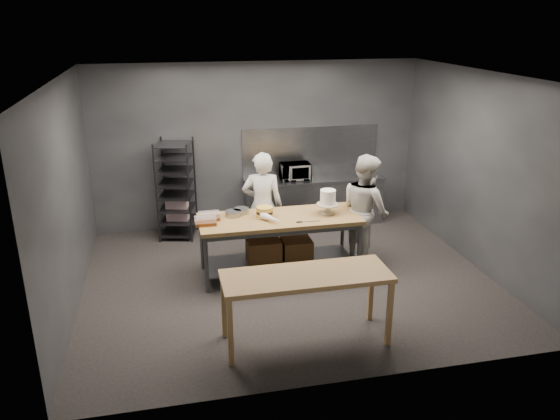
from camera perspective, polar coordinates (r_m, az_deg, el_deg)
name	(u,v)px	position (r m, az deg, el deg)	size (l,w,h in m)	color
ground	(289,279)	(8.30, 0.92, -7.23)	(6.00, 6.00, 0.00)	black
back_wall	(258,145)	(10.10, -2.31, 6.78)	(6.00, 0.04, 3.00)	#4C4F54
work_table	(279,238)	(8.27, -0.15, -2.97)	(2.40, 0.90, 0.92)	olive
near_counter	(306,281)	(6.48, 2.74, -7.39)	(2.00, 0.70, 0.90)	olive
back_counter	(314,201)	(10.31, 3.57, 0.97)	(2.60, 0.60, 0.90)	slate
splashback_panel	(311,151)	(10.33, 3.22, 6.21)	(2.60, 0.02, 0.90)	slate
speed_rack	(176,190)	(9.74, -10.77, 2.02)	(0.73, 0.77, 1.75)	black
chef_behind	(262,206)	(8.71, -1.85, 0.42)	(0.64, 0.42, 1.77)	silver
chef_right	(365,210)	(8.62, 8.91, 0.01)	(0.86, 0.67, 1.77)	beige
microwave	(295,171)	(10.04, 1.59, 4.05)	(0.54, 0.37, 0.30)	black
frosted_cake_stand	(328,199)	(8.22, 5.02, 1.13)	(0.34, 0.34, 0.38)	#BDB497
layer_cake	(265,212)	(8.11, -1.62, -0.20)	(0.25, 0.25, 0.16)	gold
cake_pans	(237,212)	(8.25, -4.51, -0.22)	(0.37, 0.33, 0.07)	gray
piping_bag	(271,219)	(7.90, -0.90, -0.90)	(0.12, 0.12, 0.38)	white
offset_spatula	(305,222)	(7.94, 2.65, -1.23)	(0.36, 0.02, 0.02)	slate
pastry_clamshells	(207,218)	(7.99, -7.59, -0.88)	(0.38, 0.40, 0.11)	#A45620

